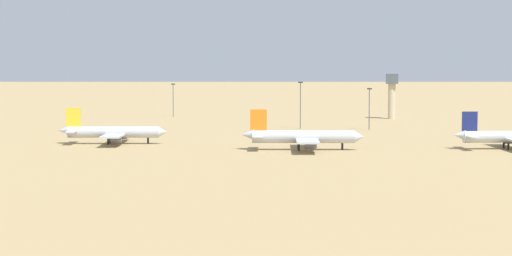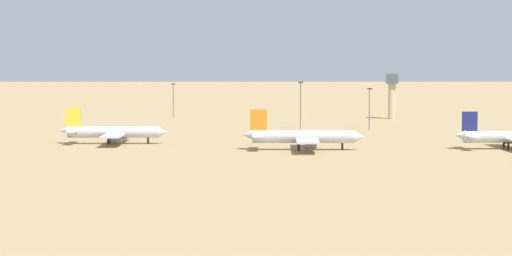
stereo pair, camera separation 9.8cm
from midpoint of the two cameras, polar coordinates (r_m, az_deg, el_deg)
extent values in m
plane|color=tan|center=(259.56, 2.91, -1.34)|extent=(4000.00, 4000.00, 0.00)
pyramid|color=slate|center=(1510.69, -11.34, 5.73)|extent=(407.59, 301.03, 125.94)
pyramid|color=slate|center=(1334.96, 7.05, 5.93)|extent=(237.09, 228.43, 124.23)
cylinder|color=silver|center=(278.03, -8.99, -0.26)|extent=(27.90, 6.83, 3.46)
cone|color=silver|center=(276.14, -5.90, -0.26)|extent=(2.98, 3.58, 3.29)
cone|color=silver|center=(280.67, -12.03, -0.15)|extent=(3.79, 3.34, 2.94)
cube|color=yellow|center=(279.80, -11.46, 0.67)|extent=(4.52, 0.98, 5.62)
cube|color=silver|center=(283.48, -11.31, -0.13)|extent=(3.47, 6.18, 0.31)
cube|color=silver|center=(276.71, -11.58, -0.24)|extent=(3.47, 6.18, 0.31)
cube|color=silver|center=(277.94, -8.81, -0.36)|extent=(9.23, 28.19, 0.48)
cylinder|color=slate|center=(284.31, -8.45, -0.50)|extent=(3.32, 2.27, 1.90)
cylinder|color=slate|center=(271.52, -8.83, -0.73)|extent=(3.32, 2.27, 1.90)
cylinder|color=black|center=(276.85, -6.83, -0.81)|extent=(0.61, 0.61, 1.90)
cylinder|color=black|center=(280.50, -9.18, -0.77)|extent=(0.61, 0.61, 1.90)
cylinder|color=black|center=(276.41, -9.32, -0.84)|extent=(0.61, 0.61, 1.90)
cylinder|color=silver|center=(256.68, 2.99, -0.55)|extent=(29.33, 6.47, 3.64)
cone|color=silver|center=(257.67, 6.51, -0.55)|extent=(3.05, 3.71, 3.46)
cone|color=silver|center=(256.61, -0.54, -0.42)|extent=(3.92, 3.43, 3.09)
cube|color=orange|center=(256.22, 0.15, 0.52)|extent=(4.75, 0.92, 5.91)
cube|color=silver|center=(260.18, 0.16, -0.40)|extent=(3.50, 6.44, 0.33)
cube|color=silver|center=(252.93, 0.13, -0.54)|extent=(3.50, 6.44, 0.33)
cube|color=silver|center=(256.76, 3.20, -0.67)|extent=(9.01, 29.58, 0.51)
cylinder|color=slate|center=(263.69, 3.34, -0.82)|extent=(3.46, 2.31, 2.00)
cylinder|color=slate|center=(250.12, 3.46, -1.10)|extent=(3.46, 2.31, 2.00)
cylinder|color=black|center=(257.53, 5.45, -1.18)|extent=(0.64, 0.64, 2.00)
cylinder|color=black|center=(259.07, 2.67, -1.13)|extent=(0.64, 0.64, 2.00)
cylinder|color=black|center=(254.72, 2.70, -1.22)|extent=(0.64, 0.64, 2.00)
cylinder|color=silver|center=(268.91, 15.75, -0.53)|extent=(27.56, 7.95, 3.42)
cone|color=silver|center=(264.51, 12.69, -0.44)|extent=(3.86, 3.44, 2.91)
cube|color=navy|center=(265.00, 13.31, 0.42)|extent=(4.46, 1.16, 5.56)
cube|color=silver|center=(268.59, 13.10, -0.41)|extent=(3.67, 6.19, 0.31)
cube|color=silver|center=(262.04, 13.51, -0.54)|extent=(3.67, 6.19, 0.31)
cylinder|color=slate|center=(275.66, 15.66, -0.77)|extent=(3.35, 2.37, 1.88)
cylinder|color=black|center=(270.68, 15.34, -1.06)|extent=(0.60, 0.60, 1.88)
cylinder|color=black|center=(266.80, 15.62, -1.14)|extent=(0.60, 0.60, 1.88)
cylinder|color=#C6B793|center=(392.59, 8.55, 1.68)|extent=(3.20, 3.20, 15.17)
cube|color=#4C5660|center=(392.25, 8.56, 3.10)|extent=(5.20, 5.20, 4.28)
cylinder|color=#59595E|center=(404.43, -5.25, 1.73)|extent=(0.36, 0.36, 14.32)
cube|color=#333333|center=(404.15, -5.26, 2.78)|extent=(1.80, 0.50, 0.50)
cylinder|color=#59595E|center=(333.66, 2.81, 1.40)|extent=(0.36, 0.36, 16.94)
cube|color=#333333|center=(333.32, 2.82, 2.89)|extent=(1.80, 0.50, 0.50)
cylinder|color=#59595E|center=(331.53, 7.15, 1.16)|extent=(0.36, 0.36, 14.73)
cube|color=#333333|center=(331.19, 7.16, 2.47)|extent=(1.80, 0.50, 0.50)
camera|label=1|loc=(0.05, -90.01, 0.00)|focal=63.44mm
camera|label=2|loc=(0.05, 89.99, 0.00)|focal=63.44mm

